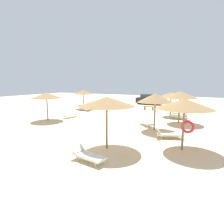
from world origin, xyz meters
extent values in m
plane|color=beige|center=(0.00, 0.00, 0.00)|extent=(80.00, 80.00, 0.00)
cylinder|color=#75604C|center=(-6.70, 2.23, 1.13)|extent=(0.12, 0.12, 2.27)
cone|color=olive|center=(-6.70, 2.23, 2.44)|extent=(2.98, 2.98, 0.54)
cylinder|color=#75604C|center=(2.21, -1.89, 1.25)|extent=(0.12, 0.12, 2.50)
cone|color=olive|center=(2.21, -1.89, 2.65)|extent=(3.10, 3.10, 0.51)
cylinder|color=#75604C|center=(4.88, 6.80, 1.19)|extent=(0.12, 0.12, 2.39)
cone|color=olive|center=(4.88, 6.80, 2.59)|extent=(3.06, 3.06, 0.60)
cylinder|color=#75604C|center=(3.58, 9.93, 1.10)|extent=(0.12, 0.12, 2.21)
cone|color=olive|center=(3.58, 9.93, 2.37)|extent=(2.62, 2.62, 0.52)
cylinder|color=#75604C|center=(6.01, -0.16, 1.19)|extent=(0.12, 0.12, 2.37)
cone|color=olive|center=(6.01, -0.16, 2.55)|extent=(3.01, 3.01, 0.54)
torus|color=red|center=(6.23, -0.16, 1.30)|extent=(0.70, 0.16, 0.70)
cylinder|color=#75604C|center=(3.55, 3.28, 1.14)|extent=(0.12, 0.12, 2.27)
cone|color=olive|center=(3.55, 3.28, 2.51)|extent=(2.74, 2.74, 0.68)
cylinder|color=#75604C|center=(-8.18, 10.16, 1.08)|extent=(0.12, 0.12, 2.16)
cone|color=olive|center=(-8.18, 10.16, 2.35)|extent=(2.72, 2.72, 0.58)
cube|color=silver|center=(-5.65, 4.29, 0.28)|extent=(0.91, 1.78, 0.12)
cube|color=silver|center=(-5.51, 5.07, 0.47)|extent=(0.72, 0.62, 0.34)
cylinder|color=silver|center=(-5.76, 4.91, 0.11)|extent=(0.06, 0.06, 0.22)
cylinder|color=silver|center=(-5.33, 4.84, 0.11)|extent=(0.06, 0.06, 0.22)
cylinder|color=silver|center=(-5.96, 3.73, 0.11)|extent=(0.06, 0.06, 0.22)
cylinder|color=silver|center=(-5.53, 3.66, 0.11)|extent=(0.06, 0.06, 0.22)
cube|color=silver|center=(2.34, -3.85, 0.28)|extent=(1.78, 0.89, 0.12)
cube|color=silver|center=(1.55, -3.73, 0.52)|extent=(0.55, 0.70, 0.43)
cylinder|color=silver|center=(1.72, -3.98, 0.11)|extent=(0.06, 0.06, 0.22)
cylinder|color=silver|center=(1.78, -3.55, 0.11)|extent=(0.06, 0.06, 0.22)
cylinder|color=silver|center=(2.90, -4.16, 0.11)|extent=(0.06, 0.06, 0.22)
cylinder|color=silver|center=(2.97, -3.73, 0.11)|extent=(0.06, 0.06, 0.22)
cube|color=silver|center=(4.59, 8.77, 0.28)|extent=(1.81, 1.11, 0.12)
cube|color=silver|center=(5.35, 8.53, 0.56)|extent=(0.57, 0.73, 0.49)
cylinder|color=silver|center=(5.22, 8.80, 0.11)|extent=(0.06, 0.06, 0.22)
cylinder|color=silver|center=(5.10, 8.38, 0.11)|extent=(0.06, 0.06, 0.22)
cylinder|color=silver|center=(4.08, 9.15, 0.11)|extent=(0.06, 0.06, 0.22)
cylinder|color=silver|center=(3.95, 8.73, 0.11)|extent=(0.06, 0.06, 0.22)
cube|color=silver|center=(3.93, 12.14, 0.28)|extent=(1.81, 1.12, 0.12)
cube|color=silver|center=(3.17, 12.38, 0.54)|extent=(0.61, 0.74, 0.45)
cylinder|color=silver|center=(3.30, 12.11, 0.11)|extent=(0.06, 0.06, 0.22)
cylinder|color=silver|center=(3.43, 12.53, 0.11)|extent=(0.06, 0.06, 0.22)
cylinder|color=silver|center=(4.44, 11.75, 0.11)|extent=(0.06, 0.06, 0.22)
cylinder|color=silver|center=(4.57, 12.17, 0.11)|extent=(0.06, 0.06, 0.22)
cube|color=silver|center=(5.04, 1.64, 0.28)|extent=(1.82, 1.24, 0.12)
cube|color=silver|center=(4.30, 1.33, 0.55)|extent=(0.62, 0.75, 0.48)
cylinder|color=silver|center=(4.57, 1.21, 0.11)|extent=(0.06, 0.06, 0.22)
cylinder|color=silver|center=(4.40, 1.61, 0.11)|extent=(0.06, 0.06, 0.22)
cylinder|color=silver|center=(5.68, 1.66, 0.11)|extent=(0.06, 0.06, 0.22)
cylinder|color=silver|center=(5.51, 2.07, 0.11)|extent=(0.06, 0.06, 0.22)
cube|color=silver|center=(2.56, 4.36, 0.28)|extent=(1.66, 1.65, 0.12)
cube|color=silver|center=(1.99, 4.92, 0.46)|extent=(0.83, 0.83, 0.31)
cylinder|color=silver|center=(1.98, 4.62, 0.11)|extent=(0.06, 0.06, 0.22)
cylinder|color=silver|center=(2.29, 4.93, 0.11)|extent=(0.06, 0.06, 0.22)
cylinder|color=silver|center=(2.84, 3.78, 0.11)|extent=(0.06, 0.06, 0.22)
cylinder|color=silver|center=(3.15, 4.09, 0.11)|extent=(0.06, 0.06, 0.22)
cube|color=silver|center=(-7.03, 8.84, 0.28)|extent=(1.81, 1.11, 0.12)
cube|color=silver|center=(-7.80, 9.07, 0.53)|extent=(0.62, 0.74, 0.44)
cylinder|color=silver|center=(-7.67, 8.80, 0.11)|extent=(0.06, 0.06, 0.22)
cylinder|color=silver|center=(-7.54, 9.22, 0.11)|extent=(0.06, 0.06, 0.22)
cylinder|color=silver|center=(-6.52, 8.45, 0.11)|extent=(0.06, 0.06, 0.22)
cylinder|color=silver|center=(-6.39, 8.87, 0.11)|extent=(0.06, 0.06, 0.22)
cube|color=brown|center=(0.15, 13.47, 0.45)|extent=(1.51, 0.42, 0.08)
cube|color=brown|center=(-0.40, 13.48, 0.21)|extent=(0.12, 0.36, 0.41)
cube|color=brown|center=(0.70, 13.47, 0.21)|extent=(0.12, 0.36, 0.41)
cube|color=black|center=(-1.72, 19.66, 0.67)|extent=(4.06, 1.86, 0.90)
cube|color=#262D38|center=(-1.92, 19.67, 1.42)|extent=(2.06, 1.64, 0.60)
cylinder|color=black|center=(-0.34, 20.49, 0.32)|extent=(0.65, 0.24, 0.64)
cylinder|color=black|center=(-0.41, 18.73, 0.32)|extent=(0.65, 0.24, 0.64)
cylinder|color=black|center=(-3.03, 20.59, 0.32)|extent=(0.65, 0.24, 0.64)
cylinder|color=black|center=(-3.10, 18.83, 0.32)|extent=(0.65, 0.24, 0.64)
camera|label=1|loc=(7.05, -10.57, 3.67)|focal=29.49mm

